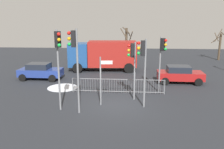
{
  "coord_description": "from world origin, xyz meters",
  "views": [
    {
      "loc": [
        0.72,
        -13.97,
        5.29
      ],
      "look_at": [
        -0.42,
        2.2,
        1.45
      ],
      "focal_mm": 37.15,
      "sensor_mm": 36.0,
      "label": 1
    }
  ],
  "objects_px": {
    "traffic_light_foreground_left": "(75,53)",
    "car_blue_near": "(40,71)",
    "traffic_light_mid_left": "(162,52)",
    "direction_sign_post": "(101,79)",
    "car_red_trailing": "(180,74)",
    "traffic_light_mid_right": "(143,58)",
    "delivery_truck": "(104,54)",
    "bare_tree_centre": "(126,42)",
    "bare_tree_left": "(219,45)",
    "traffic_light_rear_left": "(58,52)",
    "traffic_light_rear_right": "(133,58)"
  },
  "relations": [
    {
      "from": "car_red_trailing",
      "to": "traffic_light_mid_right",
      "type": "bearing_deg",
      "value": -119.74
    },
    {
      "from": "traffic_light_mid_right",
      "to": "bare_tree_left",
      "type": "distance_m",
      "value": 21.31
    },
    {
      "from": "delivery_truck",
      "to": "bare_tree_left",
      "type": "height_order",
      "value": "bare_tree_left"
    },
    {
      "from": "delivery_truck",
      "to": "car_blue_near",
      "type": "bearing_deg",
      "value": 34.52
    },
    {
      "from": "traffic_light_rear_right",
      "to": "delivery_truck",
      "type": "xyz_separation_m",
      "value": [
        -2.9,
        9.16,
        -1.13
      ]
    },
    {
      "from": "car_red_trailing",
      "to": "traffic_light_foreground_left",
      "type": "bearing_deg",
      "value": -134.87
    },
    {
      "from": "traffic_light_foreground_left",
      "to": "delivery_truck",
      "type": "distance_m",
      "value": 11.84
    },
    {
      "from": "car_red_trailing",
      "to": "traffic_light_rear_right",
      "type": "bearing_deg",
      "value": -130.86
    },
    {
      "from": "bare_tree_left",
      "to": "traffic_light_mid_left",
      "type": "bearing_deg",
      "value": -122.77
    },
    {
      "from": "traffic_light_foreground_left",
      "to": "bare_tree_left",
      "type": "height_order",
      "value": "traffic_light_foreground_left"
    },
    {
      "from": "traffic_light_foreground_left",
      "to": "bare_tree_left",
      "type": "xyz_separation_m",
      "value": [
        15.04,
        19.27,
        -1.52
      ]
    },
    {
      "from": "car_red_trailing",
      "to": "bare_tree_left",
      "type": "distance_m",
      "value": 14.43
    },
    {
      "from": "delivery_truck",
      "to": "direction_sign_post",
      "type": "bearing_deg",
      "value": 91.74
    },
    {
      "from": "traffic_light_rear_left",
      "to": "car_red_trailing",
      "type": "height_order",
      "value": "traffic_light_rear_left"
    },
    {
      "from": "traffic_light_rear_left",
      "to": "bare_tree_centre",
      "type": "relative_size",
      "value": 1.09
    },
    {
      "from": "traffic_light_foreground_left",
      "to": "car_red_trailing",
      "type": "distance_m",
      "value": 10.61
    },
    {
      "from": "traffic_light_rear_left",
      "to": "bare_tree_left",
      "type": "relative_size",
      "value": 1.15
    },
    {
      "from": "direction_sign_post",
      "to": "car_red_trailing",
      "type": "relative_size",
      "value": 0.81
    },
    {
      "from": "traffic_light_mid_right",
      "to": "traffic_light_rear_left",
      "type": "relative_size",
      "value": 0.88
    },
    {
      "from": "traffic_light_rear_left",
      "to": "bare_tree_left",
      "type": "distance_m",
      "value": 24.91
    },
    {
      "from": "traffic_light_rear_left",
      "to": "car_blue_near",
      "type": "distance_m",
      "value": 8.7
    },
    {
      "from": "direction_sign_post",
      "to": "car_red_trailing",
      "type": "xyz_separation_m",
      "value": [
        6.05,
        5.76,
        -0.97
      ]
    },
    {
      "from": "traffic_light_foreground_left",
      "to": "bare_tree_centre",
      "type": "relative_size",
      "value": 1.1
    },
    {
      "from": "traffic_light_foreground_left",
      "to": "bare_tree_left",
      "type": "distance_m",
      "value": 24.49
    },
    {
      "from": "delivery_truck",
      "to": "bare_tree_centre",
      "type": "height_order",
      "value": "bare_tree_centre"
    },
    {
      "from": "traffic_light_mid_right",
      "to": "direction_sign_post",
      "type": "relative_size",
      "value": 1.36
    },
    {
      "from": "delivery_truck",
      "to": "bare_tree_centre",
      "type": "relative_size",
      "value": 1.64
    },
    {
      "from": "direction_sign_post",
      "to": "delivery_truck",
      "type": "bearing_deg",
      "value": 89.93
    },
    {
      "from": "bare_tree_centre",
      "to": "car_red_trailing",
      "type": "bearing_deg",
      "value": -69.11
    },
    {
      "from": "direction_sign_post",
      "to": "delivery_truck",
      "type": "xyz_separation_m",
      "value": [
        -0.97,
        10.34,
        0.0
      ]
    },
    {
      "from": "bare_tree_left",
      "to": "bare_tree_centre",
      "type": "xyz_separation_m",
      "value": [
        -12.36,
        0.11,
        0.28
      ]
    },
    {
      "from": "traffic_light_mid_right",
      "to": "car_blue_near",
      "type": "bearing_deg",
      "value": 49.98
    },
    {
      "from": "bare_tree_left",
      "to": "traffic_light_foreground_left",
      "type": "bearing_deg",
      "value": -127.98
    },
    {
      "from": "traffic_light_mid_left",
      "to": "delivery_truck",
      "type": "xyz_separation_m",
      "value": [
        -5.03,
        7.44,
        -1.29
      ]
    },
    {
      "from": "traffic_light_mid_right",
      "to": "traffic_light_rear_left",
      "type": "distance_m",
      "value": 4.92
    },
    {
      "from": "car_blue_near",
      "to": "traffic_light_rear_left",
      "type": "bearing_deg",
      "value": -59.95
    },
    {
      "from": "traffic_light_mid_left",
      "to": "delivery_truck",
      "type": "bearing_deg",
      "value": -102.43
    },
    {
      "from": "traffic_light_rear_right",
      "to": "traffic_light_mid_right",
      "type": "xyz_separation_m",
      "value": [
        0.58,
        -1.35,
        0.22
      ]
    },
    {
      "from": "delivery_truck",
      "to": "bare_tree_left",
      "type": "relative_size",
      "value": 1.74
    },
    {
      "from": "traffic_light_foreground_left",
      "to": "car_blue_near",
      "type": "distance_m",
      "value": 9.43
    },
    {
      "from": "traffic_light_mid_right",
      "to": "direction_sign_post",
      "type": "xyz_separation_m",
      "value": [
        -2.51,
        0.17,
        -1.35
      ]
    },
    {
      "from": "traffic_light_mid_left",
      "to": "direction_sign_post",
      "type": "height_order",
      "value": "traffic_light_mid_left"
    },
    {
      "from": "traffic_light_rear_right",
      "to": "traffic_light_mid_right",
      "type": "bearing_deg",
      "value": -165.89
    },
    {
      "from": "traffic_light_rear_right",
      "to": "traffic_light_mid_left",
      "type": "xyz_separation_m",
      "value": [
        2.13,
        1.72,
        0.16
      ]
    },
    {
      "from": "traffic_light_rear_right",
      "to": "bare_tree_left",
      "type": "relative_size",
      "value": 0.94
    },
    {
      "from": "traffic_light_mid_left",
      "to": "delivery_truck",
      "type": "relative_size",
      "value": 0.57
    },
    {
      "from": "car_red_trailing",
      "to": "delivery_truck",
      "type": "height_order",
      "value": "delivery_truck"
    },
    {
      "from": "traffic_light_mid_left",
      "to": "delivery_truck",
      "type": "distance_m",
      "value": 9.07
    },
    {
      "from": "traffic_light_mid_left",
      "to": "car_red_trailing",
      "type": "distance_m",
      "value": 4.16
    },
    {
      "from": "traffic_light_mid_left",
      "to": "car_blue_near",
      "type": "height_order",
      "value": "traffic_light_mid_left"
    }
  ]
}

